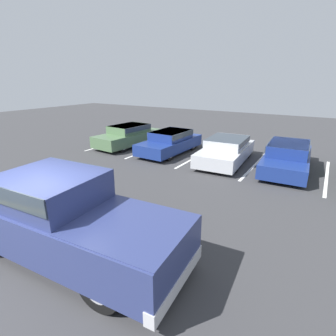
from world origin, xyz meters
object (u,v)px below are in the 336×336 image
parked_sedan_a (129,135)px  parked_sedan_d (287,156)px  pickup_truck (64,217)px  parked_sedan_c (226,149)px  parked_sedan_b (170,141)px

parked_sedan_a → parked_sedan_d: 8.89m
pickup_truck → parked_sedan_c: pickup_truck is taller
parked_sedan_c → parked_sedan_b: bearing=-94.0°
pickup_truck → parked_sedan_d: size_ratio=1.27×
parked_sedan_d → parked_sedan_c: bearing=-87.6°
parked_sedan_b → parked_sedan_d: bearing=94.0°
parked_sedan_a → parked_sedan_b: 2.98m
parked_sedan_b → parked_sedan_d: 5.91m
pickup_truck → parked_sedan_a: 10.49m
parked_sedan_b → parked_sedan_d: parked_sedan_d is taller
parked_sedan_d → parked_sedan_a: bearing=-92.0°
pickup_truck → parked_sedan_a: bearing=117.7°
parked_sedan_d → pickup_truck: bearing=-23.3°
parked_sedan_c → parked_sedan_a: bearing=-94.3°
pickup_truck → parked_sedan_a: size_ratio=1.32×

